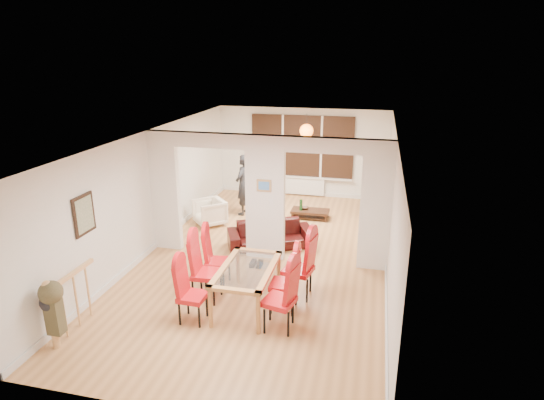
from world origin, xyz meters
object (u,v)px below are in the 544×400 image
(dining_chair_la, at_px, (192,292))
(dining_chair_rb, at_px, (284,280))
(dining_chair_lc, at_px, (217,258))
(dining_table, at_px, (247,287))
(dining_chair_rc, at_px, (298,265))
(armchair, at_px, (210,212))
(bowl, at_px, (304,208))
(dining_chair_lb, at_px, (206,269))
(bottle, at_px, (301,205))
(person, at_px, (244,185))
(dining_chair_ra, at_px, (279,296))
(television, at_px, (367,203))
(sofa, at_px, (270,234))
(coffee_table, at_px, (310,214))

(dining_chair_la, relative_size, dining_chair_rb, 0.93)
(dining_chair_la, distance_m, dining_chair_lc, 1.23)
(dining_table, relative_size, dining_chair_rc, 1.30)
(armchair, relative_size, bowl, 3.39)
(dining_chair_rc, relative_size, armchair, 1.68)
(dining_chair_lb, height_order, dining_chair_lc, dining_chair_lb)
(dining_table, relative_size, bottle, 5.05)
(person, bearing_deg, dining_chair_la, 18.33)
(dining_chair_ra, distance_m, bowl, 5.09)
(dining_chair_ra, distance_m, person, 5.35)
(person, relative_size, television, 1.84)
(dining_chair_la, xyz_separation_m, dining_chair_ra, (1.39, 0.11, 0.05))
(dining_chair_lc, xyz_separation_m, person, (-0.62, 3.81, 0.28))
(armchair, bearing_deg, bowl, 73.54)
(dining_chair_lb, height_order, bottle, dining_chair_lb)
(bowl, bearing_deg, dining_chair_lc, -104.06)
(dining_chair_ra, bearing_deg, person, 126.32)
(dining_chair_ra, relative_size, sofa, 0.61)
(television, relative_size, bottle, 2.87)
(dining_chair_ra, bearing_deg, television, 92.55)
(dining_table, distance_m, coffee_table, 4.53)
(dining_chair_rc, relative_size, bottle, 3.87)
(person, relative_size, bowl, 7.76)
(coffee_table, bearing_deg, armchair, -156.80)
(dining_chair_la, relative_size, bottle, 3.35)
(dining_chair_rb, relative_size, coffee_table, 1.13)
(dining_chair_lc, height_order, coffee_table, dining_chair_lc)
(dining_chair_lb, relative_size, sofa, 0.61)
(dining_chair_lb, relative_size, dining_chair_lc, 1.08)
(dining_chair_lb, relative_size, dining_chair_rb, 1.05)
(dining_chair_ra, bearing_deg, armchair, 137.43)
(dining_chair_ra, xyz_separation_m, armchair, (-2.65, 3.99, -0.25))
(dining_chair_rc, bearing_deg, dining_chair_la, -130.13)
(dining_table, bearing_deg, dining_chair_lb, 174.39)
(dining_table, distance_m, dining_chair_la, 0.96)
(dining_chair_lc, distance_m, dining_chair_ra, 1.81)
(television, distance_m, coffee_table, 1.64)
(dining_chair_la, bearing_deg, dining_table, 41.83)
(dining_chair_la, height_order, dining_chair_lb, dining_chair_lb)
(dining_chair_lc, relative_size, armchair, 1.50)
(dining_chair_la, relative_size, dining_chair_lc, 0.97)
(dining_chair_lb, distance_m, dining_chair_lc, 0.55)
(dining_chair_lc, relative_size, coffee_table, 1.09)
(dining_table, height_order, dining_chair_rb, dining_chair_rb)
(sofa, xyz_separation_m, coffee_table, (0.60, 1.96, -0.16))
(dining_chair_rb, bearing_deg, dining_chair_lb, 178.81)
(television, relative_size, coffee_table, 0.91)
(bottle, bearing_deg, dining_chair_ra, -84.20)
(dining_chair_lb, distance_m, sofa, 2.55)
(coffee_table, bearing_deg, dining_chair_lc, -106.47)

